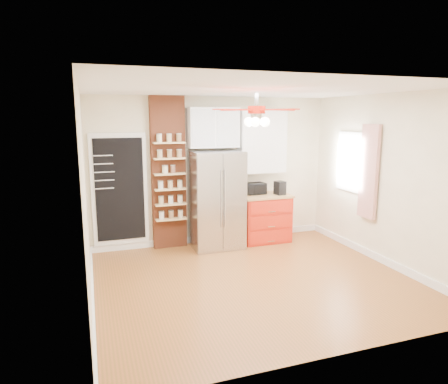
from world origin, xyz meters
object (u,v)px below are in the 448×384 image
object	(u,v)px
red_cabinet	(264,218)
pantry_jar_oats	(165,170)
fridge	(216,200)
toaster_oven	(255,189)
canister_left	(283,191)
coffee_maker	(280,188)
ceiling_fan	(256,110)

from	to	relation	value
red_cabinet	pantry_jar_oats	distance (m)	2.10
fridge	red_cabinet	bearing A→B (deg)	2.95
toaster_oven	canister_left	size ratio (longest dim) A/B	2.53
coffee_maker	pantry_jar_oats	world-z (taller)	pantry_jar_oats
ceiling_fan	coffee_maker	distance (m)	2.42
pantry_jar_oats	red_cabinet	bearing A→B (deg)	-3.13
ceiling_fan	coffee_maker	world-z (taller)	ceiling_fan
toaster_oven	coffee_maker	bearing A→B (deg)	-32.54
red_cabinet	canister_left	world-z (taller)	canister_left
fridge	ceiling_fan	distance (m)	2.25
ceiling_fan	coffee_maker	bearing A→B (deg)	53.16
fridge	ceiling_fan	world-z (taller)	ceiling_fan
pantry_jar_oats	toaster_oven	bearing A→B (deg)	0.12
toaster_oven	coffee_maker	size ratio (longest dim) A/B	1.51
red_cabinet	toaster_oven	distance (m)	0.58
canister_left	pantry_jar_oats	size ratio (longest dim) A/B	1.17
ceiling_fan	toaster_oven	world-z (taller)	ceiling_fan
red_cabinet	canister_left	xyz separation A→B (m)	(0.33, -0.13, 0.52)
toaster_oven	pantry_jar_oats	distance (m)	1.75
fridge	canister_left	world-z (taller)	fridge
red_cabinet	toaster_oven	xyz separation A→B (m)	(-0.16, 0.10, 0.55)
ceiling_fan	pantry_jar_oats	xyz separation A→B (m)	(-0.94, 1.78, -0.99)
fridge	pantry_jar_oats	bearing A→B (deg)	170.30
fridge	red_cabinet	size ratio (longest dim) A/B	1.86
red_cabinet	canister_left	distance (m)	0.63
toaster_oven	fridge	bearing A→B (deg)	-176.58
fridge	coffee_maker	xyz separation A→B (m)	(1.24, -0.04, 0.15)
red_cabinet	coffee_maker	xyz separation A→B (m)	(0.27, -0.09, 0.57)
ceiling_fan	canister_left	size ratio (longest dim) A/B	9.27
red_cabinet	ceiling_fan	size ratio (longest dim) A/B	0.67
red_cabinet	canister_left	bearing A→B (deg)	-21.39
ceiling_fan	canister_left	distance (m)	2.46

